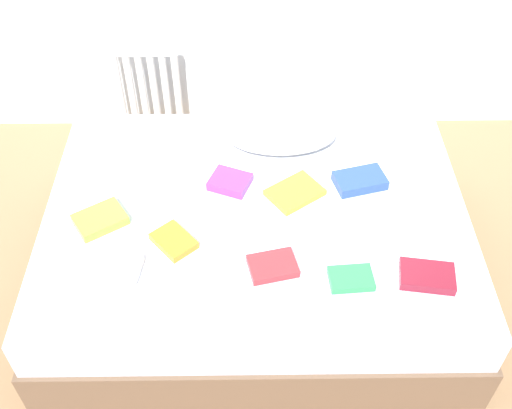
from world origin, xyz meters
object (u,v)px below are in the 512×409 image
bed (256,245)px  textbook_yellow (295,192)px  textbook_green (351,279)px  textbook_maroon (427,276)px  textbook_blue (360,181)px  textbook_red (273,266)px  radiator (148,87)px  textbook_orange (174,241)px  textbook_purple (230,182)px  textbook_lime (100,219)px  pillow (280,132)px  textbook_white (115,268)px

bed → textbook_yellow: bearing=27.1°
textbook_yellow → textbook_green: 0.56m
textbook_green → textbook_maroon: (0.32, 0.00, 0.01)m
textbook_blue → textbook_red: textbook_blue is taller
radiator → textbook_orange: 1.45m
radiator → textbook_yellow: size_ratio=2.18×
textbook_blue → textbook_orange: 0.94m
textbook_blue → textbook_orange: textbook_blue is taller
bed → textbook_maroon: size_ratio=8.88×
bed → textbook_purple: size_ratio=10.91×
textbook_yellow → textbook_lime: size_ratio=1.12×
textbook_blue → textbook_red: bearing=-145.3°
textbook_yellow → textbook_purple: 0.32m
textbook_green → textbook_lime: (-1.10, 0.34, 0.01)m
textbook_green → textbook_maroon: size_ratio=0.81×
pillow → textbook_yellow: bearing=-82.2°
textbook_red → textbook_orange: bearing=148.3°
radiator → textbook_lime: 1.29m
textbook_orange → bed: bearing=78.7°
textbook_blue → textbook_green: bearing=-115.8°
bed → textbook_purple: 0.34m
textbook_green → textbook_white: size_ratio=0.86×
textbook_red → radiator: bearing=101.9°
textbook_yellow → textbook_orange: 0.63m
textbook_white → textbook_purple: bearing=55.6°
radiator → textbook_green: size_ratio=2.91×
pillow → textbook_white: 1.12m
radiator → textbook_white: size_ratio=2.49×
textbook_purple → textbook_lime: 0.63m
textbook_orange → textbook_yellow: bearing=77.8°
textbook_white → textbook_lime: bearing=119.5°
pillow → textbook_green: bearing=-74.2°
textbook_orange → textbook_lime: (-0.34, 0.13, 0.00)m
textbook_red → textbook_purple: 0.55m
radiator → textbook_purple: bearing=-62.9°
textbook_purple → textbook_maroon: bearing=-13.1°
bed → textbook_green: textbook_green is taller
bed → textbook_white: 0.75m
bed → textbook_orange: bearing=-150.4°
textbook_orange → textbook_lime: size_ratio=0.86×
textbook_maroon → textbook_white: same height
textbook_orange → textbook_white: 0.28m
radiator → textbook_green: 1.94m
textbook_purple → radiator: bearing=138.9°
textbook_lime → textbook_maroon: (1.42, -0.34, -0.00)m
pillow → textbook_maroon: size_ratio=2.58×
textbook_orange → textbook_lime: 0.37m
radiator → textbook_blue: bearing=-41.9°
textbook_blue → textbook_purple: textbook_blue is taller
radiator → textbook_white: 1.57m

